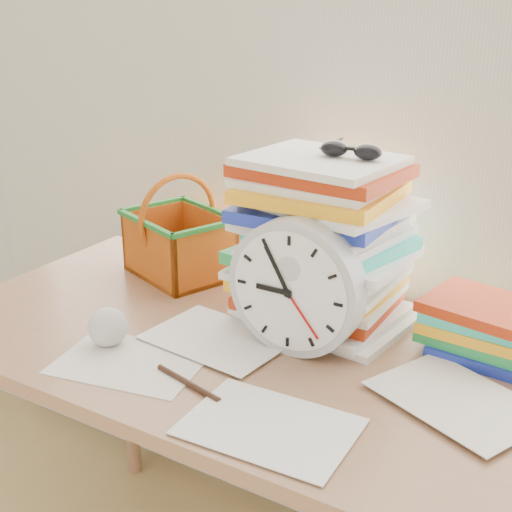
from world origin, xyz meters
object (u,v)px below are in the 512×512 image
Objects in this scene: desk at (265,379)px; book_stack at (485,326)px; paper_stack at (322,242)px; basket at (179,226)px; clock at (296,287)px.

book_stack reaches higher than desk.
paper_stack is 1.39× the size of book_stack.
paper_stack is 1.40× the size of basket.
basket is at bearing 150.18° from desk.
desk is 5.57× the size of book_stack.
desk is at bearing -9.73° from basket.
desk is 0.30m from paper_stack.
desk is at bearing -167.60° from clock.
desk is at bearing -151.31° from book_stack.
desk is 0.22m from clock.
paper_stack reaches higher than basket.
paper_stack is at bearing 76.77° from desk.
clock reaches higher than basket.
book_stack is (0.31, 0.19, -0.08)m from clock.
paper_stack is at bearing -173.19° from book_stack.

